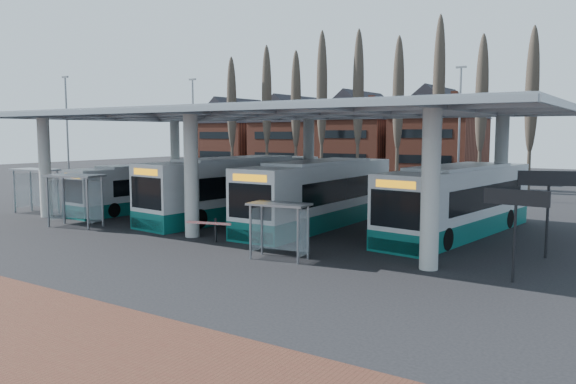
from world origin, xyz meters
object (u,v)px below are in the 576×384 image
Objects in this scene: bus_1 at (236,189)px; shelter_1 at (77,189)px; bus_0 at (149,188)px; bus_2 at (320,195)px; bus_3 at (459,202)px; shelter_0 at (38,181)px; shelter_2 at (281,218)px.

bus_1 reaches higher than shelter_1.
bus_2 is (12.71, 0.88, 0.26)m from bus_0.
bus_3 is at bearing 12.47° from bus_1.
bus_3 is 4.05× the size of shelter_0.
shelter_2 is (15.60, -7.29, 0.23)m from bus_0.
bus_1 is 4.21× the size of shelter_0.
shelter_1 is 1.28× the size of shelter_2.
bus_0 is at bearing -169.52° from bus_1.
bus_0 is 0.83× the size of bus_1.
shelter_2 is at bearing -20.87° from bus_0.
bus_1 is 1.03× the size of bus_2.
shelter_0 is at bearing -128.79° from bus_0.
bus_2 is 3.88× the size of shelter_1.
shelter_1 is (1.84, -6.85, 0.64)m from bus_0.
bus_3 is at bearing 10.37° from bus_0.
shelter_1 is at bearing -20.48° from shelter_0.
bus_0 is 6.87m from shelter_0.
bus_2 reaches higher than shelter_0.
bus_1 is 11.67m from shelter_2.
bus_0 is 17.22m from shelter_2.
bus_2 reaches higher than shelter_1.
bus_1 reaches higher than bus_3.
bus_2 reaches higher than bus_3.
bus_2 is 4.10× the size of shelter_0.
shelter_1 is at bearing -145.21° from bus_2.
shelter_2 is (13.76, -0.44, -0.40)m from shelter_1.
bus_0 is 12.75m from bus_2.
bus_1 is at bearing -177.79° from bus_2.
bus_3 is 25.70m from shelter_0.
bus_1 is at bearing -165.87° from bus_3.
bus_0 reaches higher than shelter_2.
shelter_2 is at bearing -11.07° from shelter_0.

